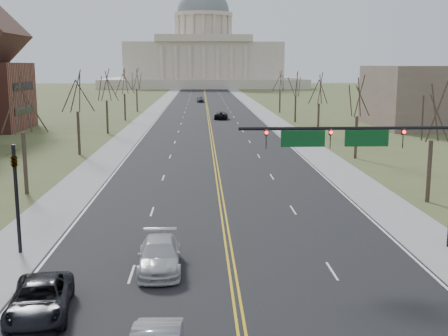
{
  "coord_description": "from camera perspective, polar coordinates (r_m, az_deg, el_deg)",
  "views": [
    {
      "loc": [
        -1.52,
        -16.44,
        10.19
      ],
      "look_at": [
        0.1,
        22.49,
        3.0
      ],
      "focal_mm": 45.0,
      "sensor_mm": 36.0,
      "label": 1
    }
  ],
  "objects": [
    {
      "name": "tree_l_2",
      "position": [
        85.66,
        -11.89,
        8.06
      ],
      "size": [
        3.96,
        3.96,
        9.0
      ],
      "color": "#3A2D22",
      "rests_on": "ground"
    },
    {
      "name": "tree_l_1",
      "position": [
        66.02,
        -14.72,
        7.29
      ],
      "size": [
        3.96,
        3.96,
        9.0
      ],
      "color": "#3A2D22",
      "rests_on": "ground"
    },
    {
      "name": "car_far_nb",
      "position": [
        107.08,
        -0.29,
        5.39
      ],
      "size": [
        2.89,
        5.37,
        1.43
      ],
      "primitive_type": "imported",
      "rotation": [
        0.0,
        0.0,
        3.04
      ],
      "color": "black",
      "rests_on": "road"
    },
    {
      "name": "tree_r_1",
      "position": [
        62.9,
        13.42,
        6.85
      ],
      "size": [
        3.74,
        3.74,
        8.5
      ],
      "color": "#3A2D22",
      "rests_on": "ground"
    },
    {
      "name": "car_far_sb",
      "position": [
        155.05,
        -2.42,
        6.97
      ],
      "size": [
        2.17,
        4.72,
        1.57
      ],
      "primitive_type": "imported",
      "rotation": [
        0.0,
        0.0,
        0.07
      ],
      "color": "#565A5F",
      "rests_on": "road"
    },
    {
      "name": "edge_line_right",
      "position": [
        127.36,
        2.75,
        5.86
      ],
      "size": [
        0.15,
        380.0,
        0.01
      ],
      "primitive_type": "cube",
      "color": "silver",
      "rests_on": "road"
    },
    {
      "name": "tree_l_0",
      "position": [
        46.7,
        -19.9,
        5.84
      ],
      "size": [
        3.96,
        3.96,
        9.0
      ],
      "color": "#3A2D22",
      "rests_on": "ground"
    },
    {
      "name": "signal_left",
      "position": [
        32.22,
        -20.38,
        -1.8
      ],
      "size": [
        0.32,
        0.36,
        6.0
      ],
      "color": "black",
      "rests_on": "ground"
    },
    {
      "name": "edge_line_left",
      "position": [
        127.12,
        -6.13,
        5.8
      ],
      "size": [
        0.15,
        380.0,
        0.01
      ],
      "primitive_type": "cube",
      "color": "silver",
      "rests_on": "road"
    },
    {
      "name": "signal_mast",
      "position": [
        31.57,
        14.16,
        2.07
      ],
      "size": [
        12.12,
        0.44,
        7.2
      ],
      "color": "black",
      "rests_on": "ground"
    },
    {
      "name": "tree_l_3",
      "position": [
        105.43,
        -10.11,
        8.53
      ],
      "size": [
        3.96,
        3.96,
        9.0
      ],
      "color": "#3A2D22",
      "rests_on": "ground"
    },
    {
      "name": "tree_r_2",
      "position": [
        82.31,
        9.65,
        7.77
      ],
      "size": [
        3.74,
        3.74,
        8.5
      ],
      "color": "#3A2D22",
      "rests_on": "ground"
    },
    {
      "name": "sidewalk_right",
      "position": [
        127.57,
        3.73,
        5.86
      ],
      "size": [
        4.0,
        380.0,
        0.03
      ],
      "primitive_type": "cube",
      "color": "gray",
      "rests_on": "ground"
    },
    {
      "name": "sidewalk_left",
      "position": [
        127.29,
        -7.13,
        5.79
      ],
      "size": [
        4.0,
        380.0,
        0.03
      ],
      "primitive_type": "cube",
      "color": "gray",
      "rests_on": "ground"
    },
    {
      "name": "cross_road",
      "position": [
        24.69,
        1.4,
        -13.91
      ],
      "size": [
        120.0,
        14.0,
        0.01
      ],
      "primitive_type": "cube",
      "color": "black",
      "rests_on": "ground"
    },
    {
      "name": "center_line",
      "position": [
        126.86,
        -1.69,
        5.85
      ],
      "size": [
        0.42,
        380.0,
        0.01
      ],
      "primitive_type": "cube",
      "color": "gold",
      "rests_on": "road"
    },
    {
      "name": "tree_r_4",
      "position": [
        121.7,
        5.73,
        8.69
      ],
      "size": [
        3.74,
        3.74,
        8.5
      ],
      "color": "#3A2D22",
      "rests_on": "ground"
    },
    {
      "name": "car_sb_outer_lead",
      "position": [
        24.76,
        -18.19,
        -12.56
      ],
      "size": [
        3.05,
        5.44,
        1.44
      ],
      "primitive_type": "imported",
      "rotation": [
        0.0,
        0.0,
        0.13
      ],
      "color": "black",
      "rests_on": "road"
    },
    {
      "name": "tree_l_4",
      "position": [
        125.27,
        -8.89,
        8.84
      ],
      "size": [
        3.96,
        3.96,
        9.0
      ],
      "color": "#3A2D22",
      "rests_on": "ground"
    },
    {
      "name": "road",
      "position": [
        126.86,
        -1.69,
        5.85
      ],
      "size": [
        20.0,
        380.0,
        0.01
      ],
      "primitive_type": "cube",
      "color": "black",
      "rests_on": "ground"
    },
    {
      "name": "tree_r_0",
      "position": [
        44.03,
        20.46,
        5.06
      ],
      "size": [
        3.74,
        3.74,
        8.5
      ],
      "color": "#3A2D22",
      "rests_on": "ground"
    },
    {
      "name": "capitol",
      "position": [
        266.39,
        -2.09,
        11.31
      ],
      "size": [
        90.0,
        60.0,
        50.0
      ],
      "color": "beige",
      "rests_on": "ground"
    },
    {
      "name": "tree_r_3",
      "position": [
        101.94,
        7.31,
        8.32
      ],
      "size": [
        3.74,
        3.74,
        8.5
      ],
      "color": "#3A2D22",
      "rests_on": "ground"
    },
    {
      "name": "car_sb_inner_second",
      "position": [
        28.71,
        -6.57,
        -8.79
      ],
      "size": [
        2.35,
        5.25,
        1.5
      ],
      "primitive_type": "imported",
      "rotation": [
        0.0,
        0.0,
        0.05
      ],
      "color": "silver",
      "rests_on": "road"
    }
  ]
}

